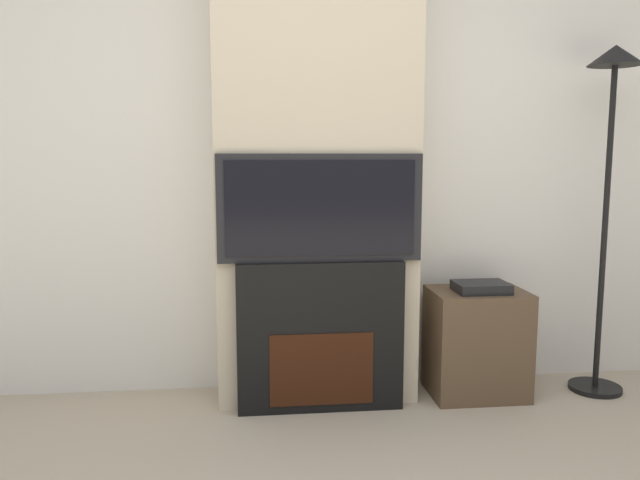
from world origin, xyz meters
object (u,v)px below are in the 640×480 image
fireplace (320,336)px  television (320,208)px  floor_lamp (610,141)px  media_stand (477,341)px

fireplace → television: television is taller
floor_lamp → media_stand: bearing=178.7°
fireplace → television: 0.63m
television → floor_lamp: (1.48, 0.07, 0.32)m
floor_lamp → television: bearing=-177.1°
fireplace → media_stand: size_ratio=1.34×
fireplace → floor_lamp: 1.76m
floor_lamp → media_stand: size_ratio=2.95×
floor_lamp → media_stand: floor_lamp is taller
television → media_stand: size_ratio=1.61×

